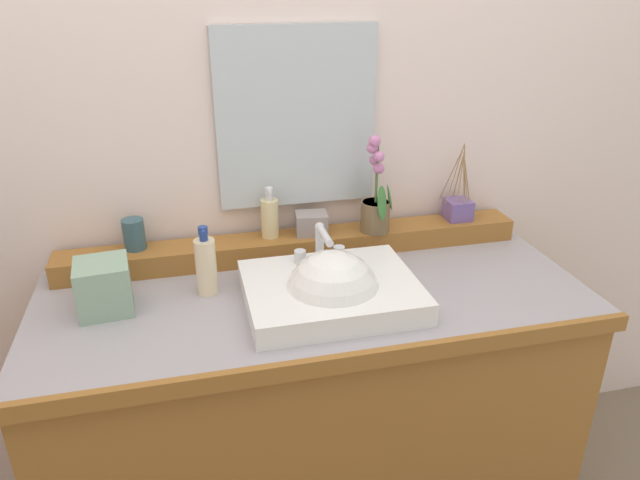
{
  "coord_description": "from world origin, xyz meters",
  "views": [
    {
      "loc": [
        -0.31,
        -1.35,
        1.62
      ],
      "look_at": [
        0.01,
        -0.02,
        1.0
      ],
      "focal_mm": 32.79,
      "sensor_mm": 36.0,
      "label": 1
    }
  ],
  "objects_px": {
    "soap_dispenser": "(270,217)",
    "lotion_bottle": "(206,265)",
    "potted_plant": "(376,204)",
    "tissue_box": "(104,287)",
    "tumbler_cup": "(134,234)",
    "reed_diffuser": "(458,208)",
    "trinket_box": "(311,223)",
    "sink_basin": "(332,295)"
  },
  "relations": [
    {
      "from": "tumbler_cup",
      "to": "reed_diffuser",
      "type": "distance_m",
      "value": 1.0
    },
    {
      "from": "trinket_box",
      "to": "tumbler_cup",
      "type": "bearing_deg",
      "value": -174.57
    },
    {
      "from": "sink_basin",
      "to": "reed_diffuser",
      "type": "bearing_deg",
      "value": 32.27
    },
    {
      "from": "reed_diffuser",
      "to": "lotion_bottle",
      "type": "xyz_separation_m",
      "value": [
        -0.81,
        -0.18,
        -0.02
      ]
    },
    {
      "from": "trinket_box",
      "to": "lotion_bottle",
      "type": "height_order",
      "value": "lotion_bottle"
    },
    {
      "from": "soap_dispenser",
      "to": "reed_diffuser",
      "type": "xyz_separation_m",
      "value": [
        0.61,
        -0.0,
        -0.03
      ]
    },
    {
      "from": "soap_dispenser",
      "to": "potted_plant",
      "type": "bearing_deg",
      "value": -5.86
    },
    {
      "from": "sink_basin",
      "to": "trinket_box",
      "type": "distance_m",
      "value": 0.32
    },
    {
      "from": "trinket_box",
      "to": "lotion_bottle",
      "type": "distance_m",
      "value": 0.37
    },
    {
      "from": "tumbler_cup",
      "to": "lotion_bottle",
      "type": "xyz_separation_m",
      "value": [
        0.19,
        -0.19,
        -0.03
      ]
    },
    {
      "from": "potted_plant",
      "to": "trinket_box",
      "type": "height_order",
      "value": "potted_plant"
    },
    {
      "from": "trinket_box",
      "to": "tissue_box",
      "type": "distance_m",
      "value": 0.62
    },
    {
      "from": "tumbler_cup",
      "to": "tissue_box",
      "type": "height_order",
      "value": "tumbler_cup"
    },
    {
      "from": "reed_diffuser",
      "to": "trinket_box",
      "type": "xyz_separation_m",
      "value": [
        -0.48,
        -0.0,
        -0.0
      ]
    },
    {
      "from": "sink_basin",
      "to": "tumbler_cup",
      "type": "bearing_deg",
      "value": 146.76
    },
    {
      "from": "tissue_box",
      "to": "sink_basin",
      "type": "bearing_deg",
      "value": -10.85
    },
    {
      "from": "tumbler_cup",
      "to": "trinket_box",
      "type": "bearing_deg",
      "value": -1.48
    },
    {
      "from": "lotion_bottle",
      "to": "tumbler_cup",
      "type": "bearing_deg",
      "value": 135.06
    },
    {
      "from": "potted_plant",
      "to": "trinket_box",
      "type": "xyz_separation_m",
      "value": [
        -0.19,
        0.03,
        -0.05
      ]
    },
    {
      "from": "reed_diffuser",
      "to": "potted_plant",
      "type": "bearing_deg",
      "value": -174.29
    },
    {
      "from": "tissue_box",
      "to": "tumbler_cup",
      "type": "bearing_deg",
      "value": 72.39
    },
    {
      "from": "soap_dispenser",
      "to": "tumbler_cup",
      "type": "bearing_deg",
      "value": 179.01
    },
    {
      "from": "sink_basin",
      "to": "soap_dispenser",
      "type": "bearing_deg",
      "value": 108.59
    },
    {
      "from": "tissue_box",
      "to": "trinket_box",
      "type": "bearing_deg",
      "value": 19.27
    },
    {
      "from": "sink_basin",
      "to": "tumbler_cup",
      "type": "relative_size",
      "value": 4.95
    },
    {
      "from": "reed_diffuser",
      "to": "sink_basin",
      "type": "bearing_deg",
      "value": -147.73
    },
    {
      "from": "potted_plant",
      "to": "lotion_bottle",
      "type": "xyz_separation_m",
      "value": [
        -0.52,
        -0.15,
        -0.07
      ]
    },
    {
      "from": "potted_plant",
      "to": "trinket_box",
      "type": "bearing_deg",
      "value": 172.31
    },
    {
      "from": "sink_basin",
      "to": "lotion_bottle",
      "type": "distance_m",
      "value": 0.34
    },
    {
      "from": "soap_dispenser",
      "to": "lotion_bottle",
      "type": "bearing_deg",
      "value": -138.1
    },
    {
      "from": "trinket_box",
      "to": "lotion_bottle",
      "type": "relative_size",
      "value": 0.49
    },
    {
      "from": "soap_dispenser",
      "to": "lotion_bottle",
      "type": "distance_m",
      "value": 0.27
    },
    {
      "from": "reed_diffuser",
      "to": "trinket_box",
      "type": "relative_size",
      "value": 2.65
    },
    {
      "from": "tissue_box",
      "to": "reed_diffuser",
      "type": "bearing_deg",
      "value": 10.99
    },
    {
      "from": "lotion_bottle",
      "to": "tissue_box",
      "type": "distance_m",
      "value": 0.26
    },
    {
      "from": "tumbler_cup",
      "to": "reed_diffuser",
      "type": "relative_size",
      "value": 0.36
    },
    {
      "from": "tumbler_cup",
      "to": "reed_diffuser",
      "type": "bearing_deg",
      "value": -0.6
    },
    {
      "from": "lotion_bottle",
      "to": "soap_dispenser",
      "type": "bearing_deg",
      "value": 41.9
    },
    {
      "from": "sink_basin",
      "to": "lotion_bottle",
      "type": "height_order",
      "value": "lotion_bottle"
    },
    {
      "from": "potted_plant",
      "to": "reed_diffuser",
      "type": "xyz_separation_m",
      "value": [
        0.29,
        0.03,
        -0.05
      ]
    },
    {
      "from": "potted_plant",
      "to": "tissue_box",
      "type": "bearing_deg",
      "value": -167.09
    },
    {
      "from": "trinket_box",
      "to": "lotion_bottle",
      "type": "bearing_deg",
      "value": -144.99
    }
  ]
}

